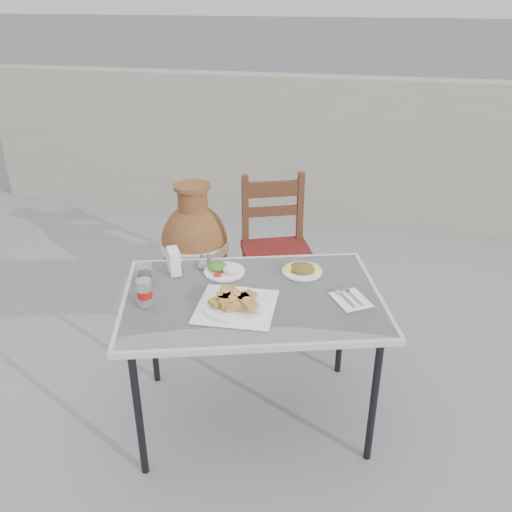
% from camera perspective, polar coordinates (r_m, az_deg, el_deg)
% --- Properties ---
extents(ground, '(80.00, 80.00, 0.00)m').
position_cam_1_polar(ground, '(2.76, -0.22, -15.22)').
color(ground, slate).
rests_on(ground, ground).
extents(cafe_table, '(1.26, 1.03, 0.67)m').
position_cam_1_polar(cafe_table, '(2.32, -0.40, -5.08)').
color(cafe_table, black).
rests_on(cafe_table, ground).
extents(pide_plate, '(0.33, 0.33, 0.06)m').
position_cam_1_polar(pide_plate, '(2.20, -2.11, -4.72)').
color(pide_plate, white).
rests_on(pide_plate, cafe_table).
extents(salad_rice_plate, '(0.19, 0.19, 0.05)m').
position_cam_1_polar(salad_rice_plate, '(2.47, -3.40, -1.41)').
color(salad_rice_plate, white).
rests_on(salad_rice_plate, cafe_table).
extents(salad_chopped_plate, '(0.18, 0.18, 0.04)m').
position_cam_1_polar(salad_chopped_plate, '(2.47, 4.87, -1.40)').
color(salad_chopped_plate, white).
rests_on(salad_chopped_plate, cafe_table).
extents(soda_can, '(0.06, 0.06, 0.11)m').
position_cam_1_polar(soda_can, '(2.24, -11.65, -3.78)').
color(soda_can, silver).
rests_on(soda_can, cafe_table).
extents(cola_glass, '(0.07, 0.07, 0.10)m').
position_cam_1_polar(cola_glass, '(2.40, -11.61, -2.04)').
color(cola_glass, white).
rests_on(cola_glass, cafe_table).
extents(napkin_holder, '(0.09, 0.11, 0.11)m').
position_cam_1_polar(napkin_holder, '(2.48, -8.63, -0.53)').
color(napkin_holder, white).
rests_on(napkin_holder, cafe_table).
extents(condiment_caddy, '(0.10, 0.09, 0.06)m').
position_cam_1_polar(condiment_caddy, '(2.52, -5.08, -0.68)').
color(condiment_caddy, '#AFB0B6').
rests_on(condiment_caddy, cafe_table).
extents(cutlery_napkin, '(0.20, 0.21, 0.01)m').
position_cam_1_polar(cutlery_napkin, '(2.30, 9.75, -4.37)').
color(cutlery_napkin, white).
rests_on(cutlery_napkin, cafe_table).
extents(chair, '(0.50, 0.50, 0.87)m').
position_cam_1_polar(chair, '(3.18, 2.17, 0.69)').
color(chair, '#3C1A10').
rests_on(chair, ground).
extents(terracotta_urn, '(0.44, 0.44, 0.76)m').
position_cam_1_polar(terracotta_urn, '(3.49, -6.44, 1.13)').
color(terracotta_urn, brown).
rests_on(terracotta_urn, ground).
extents(back_wall, '(6.00, 0.25, 1.20)m').
position_cam_1_polar(back_wall, '(4.70, 6.83, 11.00)').
color(back_wall, gray).
rests_on(back_wall, ground).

